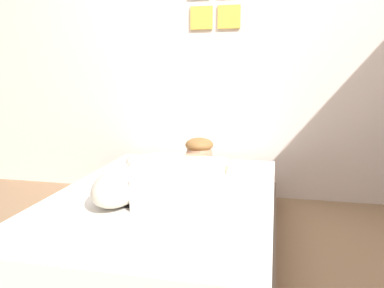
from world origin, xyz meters
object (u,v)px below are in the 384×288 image
(coffee_cup, at_px, (194,168))
(cell_phone, at_px, (135,203))
(dog, at_px, (122,184))
(pillow, at_px, (169,160))
(person_lying, at_px, (188,173))
(bed, at_px, (166,220))

(coffee_cup, bearing_deg, cell_phone, -103.89)
(dog, distance_m, cell_phone, 0.13)
(pillow, relative_size, cell_phone, 3.71)
(pillow, relative_size, person_lying, 0.57)
(cell_phone, bearing_deg, dog, 163.17)
(pillow, xyz_separation_m, dog, (-0.04, -0.83, 0.05))
(dog, bearing_deg, coffee_cup, 69.56)
(bed, distance_m, coffee_cup, 0.54)
(dog, distance_m, coffee_cup, 0.77)
(dog, height_order, cell_phone, dog)
(bed, height_order, pillow, pillow)
(pillow, height_order, person_lying, person_lying)
(person_lying, xyz_separation_m, cell_phone, (-0.23, -0.33, -0.10))
(person_lying, bearing_deg, dog, -136.11)
(bed, distance_m, dog, 0.41)
(bed, xyz_separation_m, coffee_cup, (0.07, 0.49, 0.22))
(bed, relative_size, person_lying, 2.19)
(pillow, relative_size, dog, 0.90)
(bed, height_order, cell_phone, cell_phone)
(pillow, bearing_deg, person_lying, -62.72)
(cell_phone, bearing_deg, person_lying, 54.78)
(bed, bearing_deg, pillow, 103.87)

